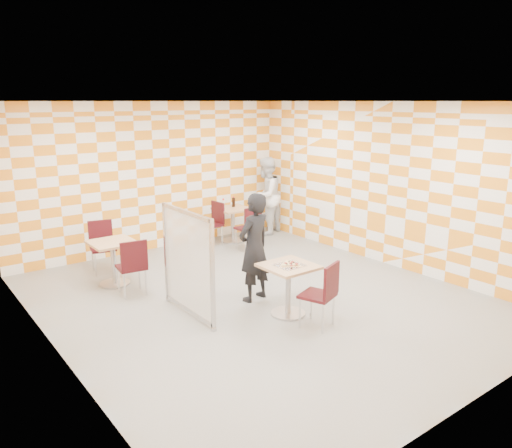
# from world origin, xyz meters

# --- Properties ---
(room_shell) EXTENTS (7.00, 7.00, 7.00)m
(room_shell) POSITION_xyz_m (0.00, 0.54, 1.50)
(room_shell) COLOR gray
(room_shell) RESTS_ON ground
(main_table) EXTENTS (0.70, 0.70, 0.75)m
(main_table) POSITION_xyz_m (-0.01, -0.72, 0.51)
(main_table) COLOR tan
(main_table) RESTS_ON ground
(second_table) EXTENTS (0.70, 0.70, 0.75)m
(second_table) POSITION_xyz_m (1.55, 2.95, 0.51)
(second_table) COLOR tan
(second_table) RESTS_ON ground
(empty_table) EXTENTS (0.70, 0.70, 0.75)m
(empty_table) POSITION_xyz_m (-1.54, 1.97, 0.51)
(empty_table) COLOR tan
(empty_table) RESTS_ON ground
(chair_main_front) EXTENTS (0.54, 0.55, 0.92)m
(chair_main_front) POSITION_xyz_m (0.07, -1.34, 0.54)
(chair_main_front) COLOR #390B10
(chair_main_front) RESTS_ON ground
(chair_second_front) EXTENTS (0.42, 0.43, 0.92)m
(chair_second_front) POSITION_xyz_m (1.44, 2.17, 0.54)
(chair_second_front) COLOR #390B10
(chair_second_front) RESTS_ON ground
(chair_second_side) EXTENTS (0.46, 0.45, 0.92)m
(chair_second_side) POSITION_xyz_m (1.08, 2.97, 0.54)
(chair_second_side) COLOR #390B10
(chair_second_side) RESTS_ON ground
(chair_empty_near) EXTENTS (0.47, 0.48, 0.92)m
(chair_empty_near) POSITION_xyz_m (-1.49, 1.29, 0.54)
(chair_empty_near) COLOR #390B10
(chair_empty_near) RESTS_ON ground
(chair_empty_far) EXTENTS (0.50, 0.51, 0.92)m
(chair_empty_far) POSITION_xyz_m (-1.44, 2.74, 0.54)
(chair_empty_far) COLOR #390B10
(chair_empty_far) RESTS_ON ground
(partition) EXTENTS (0.08, 1.38, 1.55)m
(partition) POSITION_xyz_m (-1.16, 0.13, 0.79)
(partition) COLOR white
(partition) RESTS_ON ground
(man_dark) EXTENTS (0.68, 0.52, 1.68)m
(man_dark) POSITION_xyz_m (-0.06, 0.03, 0.84)
(man_dark) COLOR black
(man_dark) RESTS_ON ground
(man_white) EXTENTS (1.05, 0.95, 1.77)m
(man_white) POSITION_xyz_m (2.55, 3.05, 0.89)
(man_white) COLOR white
(man_white) RESTS_ON ground
(pizza_on_foil) EXTENTS (0.40, 0.40, 0.04)m
(pizza_on_foil) POSITION_xyz_m (-0.01, -0.73, 0.77)
(pizza_on_foil) COLOR silver
(pizza_on_foil) RESTS_ON main_table
(sport_bottle) EXTENTS (0.06, 0.06, 0.20)m
(sport_bottle) POSITION_xyz_m (1.42, 3.11, 0.84)
(sport_bottle) COLOR white
(sport_bottle) RESTS_ON second_table
(soda_bottle) EXTENTS (0.07, 0.07, 0.23)m
(soda_bottle) POSITION_xyz_m (1.64, 3.04, 0.85)
(soda_bottle) COLOR black
(soda_bottle) RESTS_ON second_table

